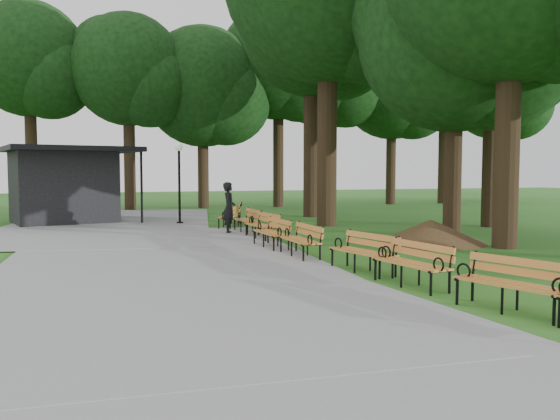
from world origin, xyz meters
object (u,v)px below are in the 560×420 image
object	(u,v)px
bench_8	(229,217)
bench_9	(234,213)
bench_4	(300,240)
lawn_tree_1	(455,35)
bench_6	(262,226)
bench_2	(410,264)
bench_3	(363,252)
lawn_tree_4	(312,26)
person	(229,208)
bench_1	(510,285)
lamp_post	(179,167)
bench_7	(247,221)
bench_5	(271,233)
lawn_tree_5	(493,43)
kiosk	(63,185)
dirt_mound	(431,232)

from	to	relation	value
bench_8	bench_9	world-z (taller)	same
bench_4	lawn_tree_1	world-z (taller)	lawn_tree_1
bench_6	bench_8	world-z (taller)	same
bench_2	bench_3	bearing A→B (deg)	176.99
lawn_tree_4	person	bearing A→B (deg)	-131.87
bench_1	bench_3	size ratio (longest dim) A/B	1.00
bench_9	lawn_tree_1	bearing A→B (deg)	57.64
lamp_post	bench_7	size ratio (longest dim) A/B	1.77
bench_4	bench_5	size ratio (longest dim) A/B	1.00
bench_1	lawn_tree_1	bearing A→B (deg)	130.37
bench_9	lawn_tree_1	xyz separation A→B (m)	(6.07, -6.76, 6.34)
bench_1	bench_3	xyz separation A→B (m)	(-0.65, 3.95, 0.00)
lawn_tree_5	kiosk	bearing A→B (deg)	156.81
bench_1	lawn_tree_5	bearing A→B (deg)	123.65
bench_6	lawn_tree_5	world-z (taller)	lawn_tree_5
bench_4	lawn_tree_4	size ratio (longest dim) A/B	0.15
bench_6	lawn_tree_5	xyz separation A→B (m)	(9.72, 1.24, 6.76)
dirt_mound	bench_8	distance (m)	8.23
bench_9	lawn_tree_4	xyz separation A→B (m)	(4.33, 2.23, 8.62)
bench_1	bench_8	size ratio (longest dim) A/B	1.00
person	bench_8	size ratio (longest dim) A/B	0.96
dirt_mound	bench_9	xyz separation A→B (m)	(-4.16, 8.46, 0.07)
bench_2	bench_8	bearing A→B (deg)	174.61
lamp_post	bench_1	bearing A→B (deg)	-79.74
lawn_tree_4	lawn_tree_5	size ratio (longest dim) A/B	1.25
bench_5	bench_4	bearing A→B (deg)	2.54
bench_9	bench_8	bearing A→B (deg)	-3.52
bench_4	lawn_tree_5	xyz separation A→B (m)	(9.84, 5.27, 6.76)
lawn_tree_5	bench_4	bearing A→B (deg)	-151.84
bench_4	lawn_tree_4	distance (m)	15.56
lawn_tree_1	lawn_tree_4	bearing A→B (deg)	100.93
lamp_post	person	bearing A→B (deg)	-73.51
kiosk	bench_3	world-z (taller)	kiosk
kiosk	bench_7	distance (m)	9.03
dirt_mound	bench_6	distance (m)	5.33
person	bench_6	world-z (taller)	person
dirt_mound	kiosk	bearing A→B (deg)	135.38
bench_8	lamp_post	bearing A→B (deg)	-116.75
lawn_tree_1	bench_6	bearing A→B (deg)	171.10
kiosk	bench_8	world-z (taller)	kiosk
bench_2	bench_3	world-z (taller)	same
lamp_post	bench_2	xyz separation A→B (m)	(2.51, -14.17, -1.96)
person	dirt_mound	distance (m)	7.03
dirt_mound	bench_9	world-z (taller)	bench_9
bench_3	bench_7	xyz separation A→B (m)	(-0.47, 8.45, 0.00)
lawn_tree_4	bench_8	bearing A→B (deg)	-141.09
bench_3	bench_1	bearing A→B (deg)	-4.18
bench_4	lawn_tree_1	distance (m)	9.64
lawn_tree_4	bench_9	bearing A→B (deg)	-152.77
lawn_tree_1	person	bearing A→B (deg)	157.34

